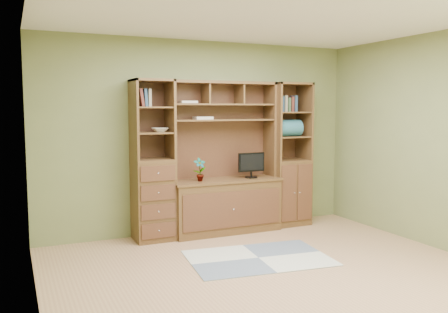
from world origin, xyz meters
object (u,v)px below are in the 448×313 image
center_hutch (225,158)px  left_tower (153,161)px  monitor (251,161)px  right_tower (289,154)px

center_hutch → left_tower: same height
monitor → left_tower: bearing=176.6°
left_tower → right_tower: same height
center_hutch → right_tower: bearing=2.2°
center_hutch → monitor: bearing=-5.3°
center_hutch → monitor: (0.38, -0.03, -0.05)m
right_tower → monitor: 0.65m
right_tower → left_tower: bearing=180.0°
left_tower → right_tower: 2.02m
monitor → right_tower: bearing=6.4°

